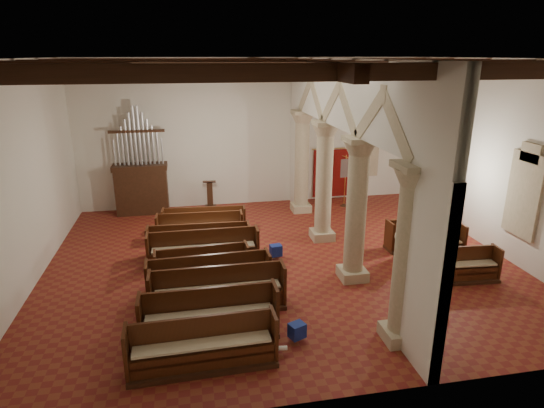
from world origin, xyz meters
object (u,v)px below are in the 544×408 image
Objects in this scene: pipe_organ at (141,180)px; nave_pew_0 at (203,352)px; lectern at (210,196)px; processional_banner at (345,188)px; aisle_pew_0 at (467,269)px.

pipe_organ reaches higher than nave_pew_0.
pipe_organ is 2.81m from lectern.
aisle_pew_0 is (1.18, -6.98, -0.44)m from processional_banner.
lectern is 10.23m from aisle_pew_0.
pipe_organ reaches higher than aisle_pew_0.
aisle_pew_0 is (7.49, 2.44, -0.03)m from nave_pew_0.
pipe_organ is at bearing -175.49° from lectern.
lectern reaches higher than aisle_pew_0.
nave_pew_0 is 7.88m from aisle_pew_0.
pipe_organ is 2.47× the size of aisle_pew_0.
aisle_pew_0 is at bearing -43.91° from lectern.
lectern is at bearing 135.29° from aisle_pew_0.
lectern is 5.62m from processional_banner.
processional_banner is at bearing 103.60° from aisle_pew_0.
pipe_organ is 3.45× the size of lectern.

